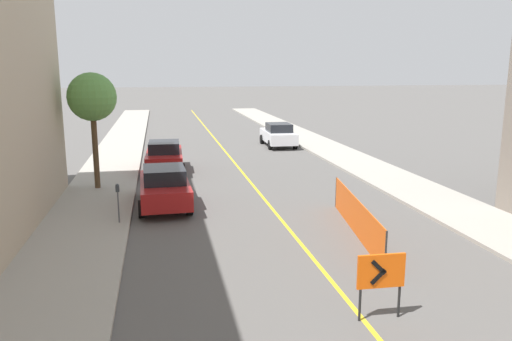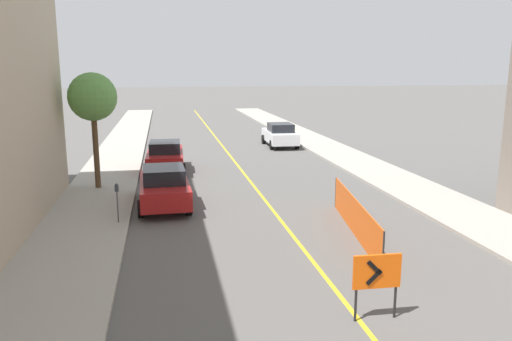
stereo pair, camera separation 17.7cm
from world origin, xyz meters
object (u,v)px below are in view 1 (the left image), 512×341
Objects in this scene: street_tree_left_near at (92,98)px; arrow_barricade_primary at (381,274)px; parked_car_curb_mid at (164,156)px; parked_car_curb_far at (278,135)px; parking_meter_near_curb at (118,195)px; parked_car_curb_near at (165,187)px.

arrow_barricade_primary is at bearing -61.11° from street_tree_left_near.
parked_car_curb_far is at bearing 44.11° from parked_car_curb_mid.
street_tree_left_near is at bearing -133.59° from parked_car_curb_far.
arrow_barricade_primary is 1.08× the size of parking_meter_near_curb.
parking_meter_near_curb is at bearing 129.14° from arrow_barricade_primary.
parked_car_curb_near is at bearing 53.76° from parking_meter_near_curb.
parked_car_curb_near is 1.00× the size of parked_car_curb_mid.
parked_car_curb_near is 3.21× the size of parking_meter_near_curb.
street_tree_left_near is (-2.86, 3.25, 3.22)m from parked_car_curb_near.
parked_car_curb_mid is (0.09, 6.84, 0.00)m from parked_car_curb_near.
parked_car_curb_near is 2.67m from parking_meter_near_curb.
parking_meter_near_curb reaches higher than arrow_barricade_primary.
parked_car_curb_near is at bearing -117.92° from parked_car_curb_far.
street_tree_left_near reaches higher than parked_car_curb_near.
arrow_barricade_primary is 0.29× the size of street_tree_left_near.
arrow_barricade_primary is 10.73m from parked_car_curb_near.
parked_car_curb_near is at bearing 115.38° from arrow_barricade_primary.
parked_car_curb_near is 16.00m from parked_car_curb_far.
parking_meter_near_curb is (-9.43, -16.09, 0.28)m from parked_car_curb_far.
parked_car_curb_mid is 9.14m from parking_meter_near_curb.
parked_car_curb_mid reaches higher than arrow_barricade_primary.
parked_car_curb_near is 5.40m from street_tree_left_near.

